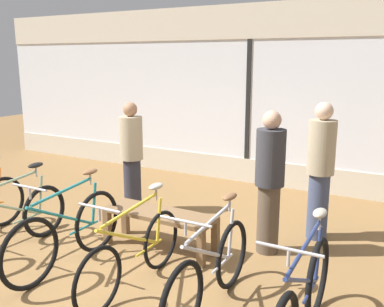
{
  "coord_description": "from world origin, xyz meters",
  "views": [
    {
      "loc": [
        2.86,
        -3.28,
        2.26
      ],
      "look_at": [
        0.0,
        1.87,
        0.95
      ],
      "focal_mm": 40.0,
      "sensor_mm": 36.0,
      "label": 1
    }
  ],
  "objects_px": {
    "bicycle_left": "(10,222)",
    "bicycle_right": "(210,271)",
    "display_bench": "(160,219)",
    "customer_near_rack": "(270,180)",
    "bicycle_far_right": "(303,302)",
    "customer_by_window": "(132,155)",
    "customer_mid_floor": "(320,168)",
    "bicycle_center_left": "(67,233)",
    "bicycle_center_right": "(134,253)"
  },
  "relations": [
    {
      "from": "bicycle_center_left",
      "to": "bicycle_right",
      "type": "bearing_deg",
      "value": 0.58
    },
    {
      "from": "bicycle_center_left",
      "to": "bicycle_far_right",
      "type": "height_order",
      "value": "bicycle_center_left"
    },
    {
      "from": "display_bench",
      "to": "customer_mid_floor",
      "type": "relative_size",
      "value": 0.8
    },
    {
      "from": "bicycle_right",
      "to": "customer_near_rack",
      "type": "height_order",
      "value": "customer_near_rack"
    },
    {
      "from": "bicycle_left",
      "to": "bicycle_far_right",
      "type": "distance_m",
      "value": 3.48
    },
    {
      "from": "customer_by_window",
      "to": "display_bench",
      "type": "bearing_deg",
      "value": -40.19
    },
    {
      "from": "bicycle_right",
      "to": "display_bench",
      "type": "relative_size",
      "value": 1.2
    },
    {
      "from": "bicycle_far_right",
      "to": "customer_near_rack",
      "type": "height_order",
      "value": "customer_near_rack"
    },
    {
      "from": "bicycle_left",
      "to": "customer_mid_floor",
      "type": "bearing_deg",
      "value": 35.34
    },
    {
      "from": "bicycle_far_right",
      "to": "customer_near_rack",
      "type": "xyz_separation_m",
      "value": [
        -0.82,
        1.53,
        0.5
      ]
    },
    {
      "from": "bicycle_right",
      "to": "display_bench",
      "type": "height_order",
      "value": "bicycle_right"
    },
    {
      "from": "display_bench",
      "to": "customer_near_rack",
      "type": "relative_size",
      "value": 0.83
    },
    {
      "from": "display_bench",
      "to": "customer_mid_floor",
      "type": "distance_m",
      "value": 2.09
    },
    {
      "from": "bicycle_far_right",
      "to": "display_bench",
      "type": "bearing_deg",
      "value": 153.89
    },
    {
      "from": "customer_mid_floor",
      "to": "customer_by_window",
      "type": "bearing_deg",
      "value": -172.82
    },
    {
      "from": "bicycle_far_right",
      "to": "bicycle_left",
      "type": "bearing_deg",
      "value": 179.28
    },
    {
      "from": "bicycle_right",
      "to": "customer_mid_floor",
      "type": "bearing_deg",
      "value": 77.64
    },
    {
      "from": "bicycle_center_left",
      "to": "customer_mid_floor",
      "type": "relative_size",
      "value": 0.99
    },
    {
      "from": "bicycle_left",
      "to": "bicycle_center_left",
      "type": "xyz_separation_m",
      "value": [
        0.88,
        0.04,
        0.03
      ]
    },
    {
      "from": "bicycle_far_right",
      "to": "display_bench",
      "type": "xyz_separation_m",
      "value": [
        -1.98,
        0.97,
        -0.01
      ]
    },
    {
      "from": "bicycle_center_right",
      "to": "customer_near_rack",
      "type": "bearing_deg",
      "value": 58.39
    },
    {
      "from": "customer_by_window",
      "to": "customer_mid_floor",
      "type": "distance_m",
      "value": 2.7
    },
    {
      "from": "bicycle_left",
      "to": "bicycle_right",
      "type": "bearing_deg",
      "value": 1.33
    },
    {
      "from": "bicycle_center_left",
      "to": "customer_near_rack",
      "type": "height_order",
      "value": "customer_near_rack"
    },
    {
      "from": "customer_by_window",
      "to": "customer_near_rack",
      "type": "bearing_deg",
      "value": -9.22
    },
    {
      "from": "display_bench",
      "to": "bicycle_center_right",
      "type": "bearing_deg",
      "value": -72.56
    },
    {
      "from": "bicycle_right",
      "to": "customer_mid_floor",
      "type": "xyz_separation_m",
      "value": [
        0.47,
        2.12,
        0.54
      ]
    },
    {
      "from": "bicycle_far_right",
      "to": "customer_mid_floor",
      "type": "relative_size",
      "value": 1.01
    },
    {
      "from": "bicycle_right",
      "to": "bicycle_far_right",
      "type": "height_order",
      "value": "bicycle_far_right"
    },
    {
      "from": "bicycle_center_left",
      "to": "bicycle_far_right",
      "type": "distance_m",
      "value": 2.6
    },
    {
      "from": "customer_near_rack",
      "to": "customer_mid_floor",
      "type": "distance_m",
      "value": 0.82
    },
    {
      "from": "bicycle_center_right",
      "to": "bicycle_far_right",
      "type": "distance_m",
      "value": 1.7
    },
    {
      "from": "bicycle_center_left",
      "to": "display_bench",
      "type": "relative_size",
      "value": 1.23
    },
    {
      "from": "customer_near_rack",
      "to": "display_bench",
      "type": "bearing_deg",
      "value": -154.53
    },
    {
      "from": "bicycle_far_right",
      "to": "display_bench",
      "type": "relative_size",
      "value": 1.26
    },
    {
      "from": "bicycle_center_right",
      "to": "customer_near_rack",
      "type": "xyz_separation_m",
      "value": [
        0.89,
        1.44,
        0.52
      ]
    },
    {
      "from": "bicycle_center_left",
      "to": "customer_by_window",
      "type": "distance_m",
      "value": 1.92
    },
    {
      "from": "bicycle_right",
      "to": "display_bench",
      "type": "bearing_deg",
      "value": 142.23
    },
    {
      "from": "bicycle_right",
      "to": "customer_near_rack",
      "type": "relative_size",
      "value": 0.99
    },
    {
      "from": "bicycle_center_left",
      "to": "display_bench",
      "type": "height_order",
      "value": "bicycle_center_left"
    },
    {
      "from": "bicycle_center_left",
      "to": "bicycle_far_right",
      "type": "relative_size",
      "value": 0.98
    },
    {
      "from": "bicycle_far_right",
      "to": "customer_by_window",
      "type": "height_order",
      "value": "customer_by_window"
    },
    {
      "from": "bicycle_center_right",
      "to": "customer_by_window",
      "type": "distance_m",
      "value": 2.32
    },
    {
      "from": "bicycle_left",
      "to": "customer_mid_floor",
      "type": "xyz_separation_m",
      "value": [
        3.08,
        2.18,
        0.55
      ]
    },
    {
      "from": "display_bench",
      "to": "bicycle_left",
      "type": "bearing_deg",
      "value": -148.25
    },
    {
      "from": "bicycle_center_left",
      "to": "bicycle_center_right",
      "type": "xyz_separation_m",
      "value": [
        0.9,
        -0.0,
        -0.03
      ]
    },
    {
      "from": "bicycle_far_right",
      "to": "customer_by_window",
      "type": "xyz_separation_m",
      "value": [
        -3.07,
        1.89,
        0.47
      ]
    },
    {
      "from": "customer_by_window",
      "to": "bicycle_center_left",
      "type": "bearing_deg",
      "value": -75.43
    },
    {
      "from": "customer_by_window",
      "to": "bicycle_left",
      "type": "bearing_deg",
      "value": -102.46
    },
    {
      "from": "bicycle_center_right",
      "to": "bicycle_center_left",
      "type": "bearing_deg",
      "value": 179.86
    }
  ]
}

